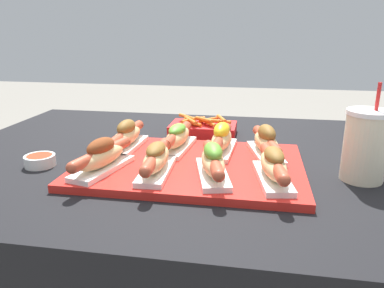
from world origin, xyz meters
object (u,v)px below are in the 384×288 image
at_px(hot_dog_5, 176,137).
at_px(hot_dog_7, 266,142).
at_px(hot_dog_3, 273,165).
at_px(hot_dog_4, 127,136).
at_px(hot_dog_6, 221,139).
at_px(sauce_bowl, 40,160).
at_px(fries_basket, 203,128).
at_px(drink_cup, 365,146).
at_px(hot_dog_1, 156,159).
at_px(serving_tray, 191,166).
at_px(hot_dog_0, 102,156).
at_px(hot_dog_2, 213,161).

bearing_deg(hot_dog_5, hot_dog_7, -2.88).
relative_size(hot_dog_3, hot_dog_7, 1.01).
relative_size(hot_dog_4, hot_dog_6, 1.00).
height_order(hot_dog_7, sauce_bowl, hot_dog_7).
relative_size(hot_dog_7, fries_basket, 1.03).
bearing_deg(hot_dog_6, drink_cup, -15.48).
bearing_deg(hot_dog_4, hot_dog_1, -52.34).
bearing_deg(drink_cup, hot_dog_1, -169.56).
xyz_separation_m(serving_tray, hot_dog_0, (-0.19, -0.09, 0.04)).
distance_m(hot_dog_2, hot_dog_4, 0.30).
height_order(hot_dog_3, fries_basket, hot_dog_3).
xyz_separation_m(serving_tray, hot_dog_3, (0.19, -0.08, 0.04)).
bearing_deg(hot_dog_6, hot_dog_2, -90.66).
bearing_deg(fries_basket, hot_dog_5, -100.37).
relative_size(hot_dog_2, sauce_bowl, 2.87).
height_order(drink_cup, fries_basket, drink_cup).
xyz_separation_m(hot_dog_5, drink_cup, (0.45, -0.09, 0.03)).
bearing_deg(hot_dog_1, hot_dog_7, 34.14).
xyz_separation_m(hot_dog_2, hot_dog_6, (0.00, 0.17, 0.00)).
height_order(hot_dog_4, hot_dog_5, hot_dog_4).
relative_size(hot_dog_6, sauce_bowl, 2.94).
height_order(hot_dog_1, sauce_bowl, hot_dog_1).
xyz_separation_m(hot_dog_1, hot_dog_4, (-0.13, 0.16, 0.00)).
height_order(hot_dog_0, hot_dog_5, hot_dog_0).
bearing_deg(hot_dog_6, hot_dog_4, -177.30).
relative_size(drink_cup, fries_basket, 1.06).
distance_m(hot_dog_3, hot_dog_6, 0.21).
bearing_deg(fries_basket, drink_cup, -37.36).
bearing_deg(drink_cup, hot_dog_4, 172.29).
relative_size(hot_dog_4, drink_cup, 1.00).
xyz_separation_m(serving_tray, hot_dog_2, (0.06, -0.08, 0.04)).
bearing_deg(sauce_bowl, hot_dog_6, 17.05).
bearing_deg(hot_dog_6, hot_dog_7, -4.94).
bearing_deg(hot_dog_4, serving_tray, -22.88).
bearing_deg(hot_dog_2, hot_dog_6, 89.34).
height_order(hot_dog_4, sauce_bowl, hot_dog_4).
xyz_separation_m(hot_dog_0, sauce_bowl, (-0.19, 0.05, -0.04)).
distance_m(serving_tray, hot_dog_5, 0.12).
distance_m(hot_dog_4, drink_cup, 0.59).
relative_size(hot_dog_6, fries_basket, 1.05).
bearing_deg(hot_dog_3, hot_dog_4, 157.11).
xyz_separation_m(hot_dog_2, hot_dog_4, (-0.25, 0.16, 0.00)).
bearing_deg(hot_dog_7, serving_tray, -155.61).
bearing_deg(hot_dog_2, hot_dog_3, -0.10).
bearing_deg(hot_dog_6, hot_dog_1, -126.35).
distance_m(hot_dog_0, hot_dog_7, 0.41).
bearing_deg(hot_dog_7, hot_dog_0, -154.94).
bearing_deg(sauce_bowl, fries_basket, 44.73).
relative_size(hot_dog_1, hot_dog_7, 1.02).
bearing_deg(serving_tray, hot_dog_3, -22.90).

